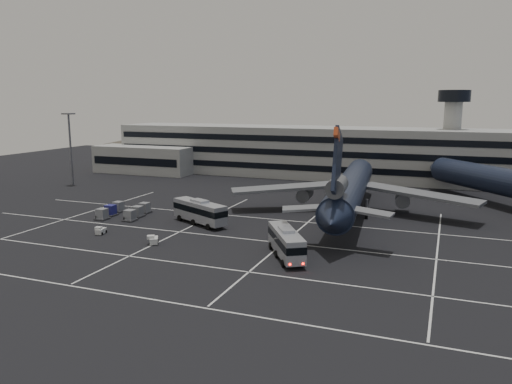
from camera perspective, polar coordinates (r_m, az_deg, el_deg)
ground at (r=77.33m, az=-6.33°, el=-5.69°), size 260.00×260.00×0.00m
lane_markings at (r=77.53m, az=-5.45°, el=-5.63°), size 90.00×55.62×0.01m
terminal at (r=142.70m, az=5.85°, el=4.55°), size 125.00×26.00×24.00m
hills at (r=238.70m, az=17.01°, el=1.91°), size 352.00×180.00×44.00m
lightpole_left at (r=135.19m, az=-20.49°, el=5.71°), size 2.40×2.40×18.28m
trijet_main at (r=94.33m, az=10.73°, el=0.39°), size 47.25×57.70×18.08m
bus_near at (r=69.09m, az=3.45°, el=-5.64°), size 8.42×11.52×4.17m
bus_far at (r=87.75m, az=-6.45°, el=-2.15°), size 12.27×8.10×4.35m
tug_a at (r=84.95m, az=-17.33°, el=-4.25°), size 1.57×2.17×1.27m
tug_b at (r=77.20m, az=-11.60°, el=-5.40°), size 2.20×2.50×1.38m
uld_cluster at (r=96.67m, az=-14.86°, el=-2.11°), size 8.96×10.10×2.01m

